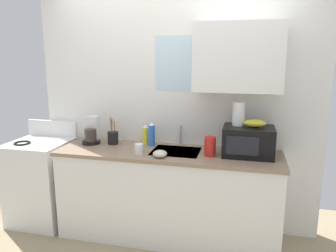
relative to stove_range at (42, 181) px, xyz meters
name	(u,v)px	position (x,y,z in m)	size (l,w,h in m)	color
kitchen_wall_assembly	(186,101)	(1.54, 0.31, 0.89)	(2.94, 0.42, 2.50)	white
counter_unit	(168,194)	(1.43, 0.00, 0.00)	(2.17, 0.63, 0.90)	white
sink_faucet	(180,135)	(1.50, 0.24, 0.55)	(0.03, 0.03, 0.21)	#B2B5BA
stove_range	(42,181)	(0.00, 0.00, 0.00)	(0.60, 0.60, 1.08)	white
microwave	(248,141)	(2.18, 0.04, 0.58)	(0.46, 0.35, 0.27)	black
banana_bunch	(255,123)	(2.23, 0.05, 0.75)	(0.20, 0.11, 0.07)	gold
paper_towel_roll	(239,114)	(2.08, 0.10, 0.82)	(0.11, 0.11, 0.22)	white
coffee_maker	(92,133)	(0.58, 0.10, 0.55)	(0.19, 0.21, 0.28)	black
dish_soap_bottle_blue	(152,135)	(1.22, 0.14, 0.56)	(0.07, 0.07, 0.25)	blue
dish_soap_bottle_yellow	(146,135)	(1.14, 0.20, 0.54)	(0.06, 0.06, 0.21)	yellow
cereal_canister	(210,146)	(1.84, -0.05, 0.53)	(0.10, 0.10, 0.18)	red
mug_white	(139,149)	(1.18, -0.14, 0.49)	(0.08, 0.08, 0.10)	white
utensil_crock	(113,137)	(0.81, 0.12, 0.51)	(0.11, 0.11, 0.29)	black
small_bowl	(160,154)	(1.40, -0.20, 0.47)	(0.13, 0.13, 0.07)	beige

